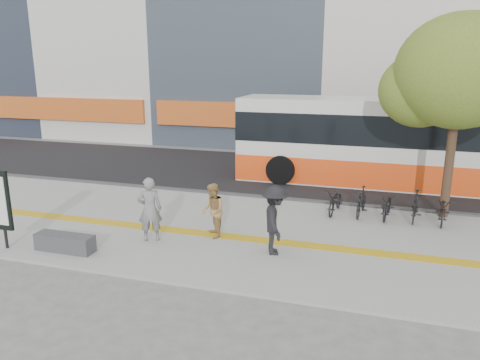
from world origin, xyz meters
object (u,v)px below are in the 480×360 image
(bus, at_px, (398,145))
(pedestrian_tan, at_px, (213,211))
(bench, at_px, (65,243))
(signboard, at_px, (1,202))
(seated_woman, at_px, (150,209))
(pedestrian_dark, at_px, (275,220))
(street_tree, at_px, (458,74))

(bus, bearing_deg, pedestrian_tan, -123.49)
(bus, bearing_deg, bench, -130.94)
(signboard, height_order, seated_woman, signboard)
(bench, xyz_separation_m, bus, (8.41, 9.70, 1.36))
(bench, xyz_separation_m, seated_woman, (1.80, 1.32, 0.67))
(pedestrian_tan, bearing_deg, pedestrian_dark, 42.46)
(pedestrian_tan, distance_m, pedestrian_dark, 2.00)
(pedestrian_dark, bearing_deg, seated_woman, 73.52)
(seated_woman, distance_m, pedestrian_dark, 3.46)
(seated_woman, bearing_deg, street_tree, -177.01)
(bus, bearing_deg, signboard, -135.02)
(seated_woman, relative_size, pedestrian_tan, 1.16)
(signboard, height_order, pedestrian_tan, signboard)
(seated_woman, bearing_deg, pedestrian_tan, 177.91)
(signboard, bearing_deg, bus, 44.98)
(bus, height_order, pedestrian_tan, bus)
(street_tree, xyz_separation_m, pedestrian_tan, (-6.42, -3.96, -3.66))
(bus, relative_size, pedestrian_dark, 7.12)
(bench, relative_size, pedestrian_tan, 1.04)
(bus, distance_m, seated_woman, 10.70)
(signboard, relative_size, bus, 0.17)
(seated_woman, xyz_separation_m, pedestrian_tan, (1.56, 0.74, -0.13))
(street_tree, relative_size, bus, 0.49)
(street_tree, distance_m, seated_woman, 9.92)
(signboard, distance_m, pedestrian_dark, 7.09)
(bus, bearing_deg, street_tree, -69.63)
(street_tree, bearing_deg, pedestrian_dark, -134.67)
(street_tree, distance_m, pedestrian_tan, 8.39)
(street_tree, relative_size, pedestrian_dark, 3.52)
(signboard, relative_size, street_tree, 0.35)
(signboard, bearing_deg, seated_woman, 25.49)
(seated_woman, distance_m, pedestrian_tan, 1.73)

